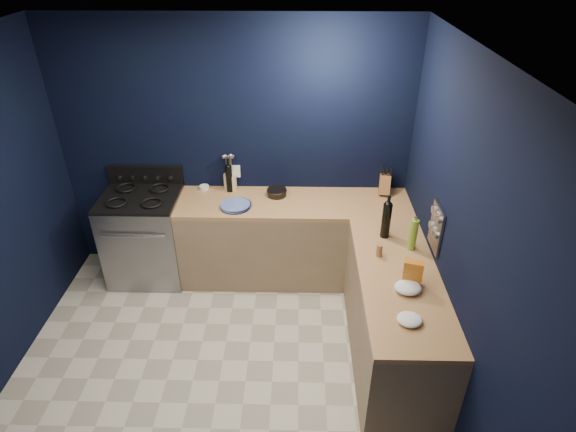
{
  "coord_description": "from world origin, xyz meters",
  "views": [
    {
      "loc": [
        0.63,
        -2.61,
        3.21
      ],
      "look_at": [
        0.55,
        1.0,
        1.0
      ],
      "focal_mm": 29.46,
      "sensor_mm": 36.0,
      "label": 1
    }
  ],
  "objects_px": {
    "plate_stack": "(235,206)",
    "gas_range": "(147,238)",
    "crouton_bag": "(413,273)",
    "knife_block": "(385,184)",
    "utensil_crock": "(230,182)"
  },
  "relations": [
    {
      "from": "knife_block",
      "to": "crouton_bag",
      "type": "distance_m",
      "value": 1.45
    },
    {
      "from": "knife_block",
      "to": "crouton_bag",
      "type": "bearing_deg",
      "value": -82.14
    },
    {
      "from": "plate_stack",
      "to": "crouton_bag",
      "type": "relative_size",
      "value": 1.36
    },
    {
      "from": "gas_range",
      "to": "crouton_bag",
      "type": "height_order",
      "value": "crouton_bag"
    },
    {
      "from": "utensil_crock",
      "to": "plate_stack",
      "type": "bearing_deg",
      "value": -76.12
    },
    {
      "from": "knife_block",
      "to": "crouton_bag",
      "type": "height_order",
      "value": "knife_block"
    },
    {
      "from": "utensil_crock",
      "to": "crouton_bag",
      "type": "relative_size",
      "value": 0.79
    },
    {
      "from": "utensil_crock",
      "to": "knife_block",
      "type": "relative_size",
      "value": 0.85
    },
    {
      "from": "utensil_crock",
      "to": "knife_block",
      "type": "height_order",
      "value": "knife_block"
    },
    {
      "from": "plate_stack",
      "to": "utensil_crock",
      "type": "distance_m",
      "value": 0.39
    },
    {
      "from": "gas_range",
      "to": "utensil_crock",
      "type": "height_order",
      "value": "utensil_crock"
    },
    {
      "from": "plate_stack",
      "to": "utensil_crock",
      "type": "bearing_deg",
      "value": 103.88
    },
    {
      "from": "plate_stack",
      "to": "gas_range",
      "type": "bearing_deg",
      "value": 173.79
    },
    {
      "from": "knife_block",
      "to": "crouton_bag",
      "type": "relative_size",
      "value": 0.92
    },
    {
      "from": "gas_range",
      "to": "plate_stack",
      "type": "distance_m",
      "value": 1.07
    }
  ]
}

